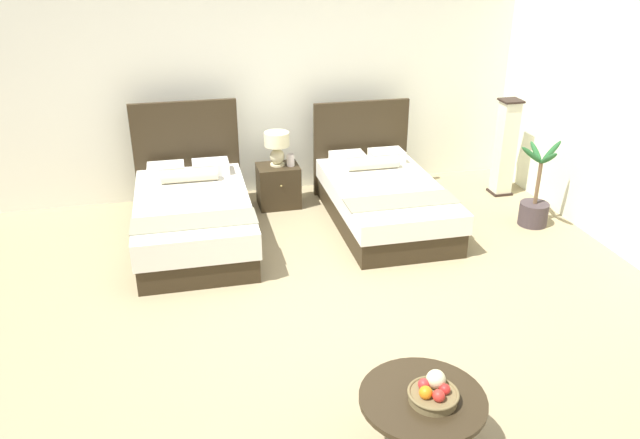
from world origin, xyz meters
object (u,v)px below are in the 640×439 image
vase (291,160)px  coffee_table (422,409)px  floor_lamp_corner (505,148)px  fruit_bowl (433,392)px  potted_palm (535,205)px  nightstand (278,186)px  bed_near_window (193,214)px  table_lamp (277,144)px  bed_near_corner (383,198)px

vase → coffee_table: 4.21m
floor_lamp_corner → fruit_bowl: bearing=-123.7°
fruit_bowl → potted_palm: 3.97m
nightstand → potted_palm: potted_palm is taller
vase → fruit_bowl: (0.06, -4.24, -0.08)m
floor_lamp_corner → bed_near_window: bearing=-173.6°
bed_near_window → floor_lamp_corner: size_ratio=1.70×
vase → table_lamp: bearing=158.3°
bed_near_window → nightstand: bed_near_window is taller
bed_near_window → bed_near_corner: (2.18, 0.00, -0.03)m
table_lamp → coffee_table: table_lamp is taller
coffee_table → fruit_bowl: bearing=-38.7°
vase → bed_near_window: bearing=-150.6°
table_lamp → coffee_table: 4.29m
bed_near_corner → fruit_bowl: bed_near_corner is taller
vase → floor_lamp_corner: bearing=-5.1°
vase → floor_lamp_corner: (2.72, -0.24, 0.02)m
fruit_bowl → potted_palm: bearing=49.8°
coffee_table → fruit_bowl: (0.05, -0.04, 0.16)m
bed_near_window → nightstand: 1.30m
bed_near_corner → table_lamp: bed_near_corner is taller
bed_near_window → coffee_table: (1.24, -3.51, 0.05)m
floor_lamp_corner → potted_palm: floor_lamp_corner is taller
bed_near_window → coffee_table: 3.72m
table_lamp → floor_lamp_corner: bearing=-6.0°
nightstand → floor_lamp_corner: floor_lamp_corner is taller
bed_near_window → bed_near_corner: size_ratio=0.99×
nightstand → potted_palm: bearing=-24.3°
nightstand → vase: bearing=-14.8°
table_lamp → potted_palm: size_ratio=0.41×
bed_near_corner → vase: size_ratio=14.26×
coffee_table → fruit_bowl: 0.17m
bed_near_window → fruit_bowl: 3.78m
bed_near_window → potted_palm: bearing=-7.7°
bed_near_window → table_lamp: size_ratio=5.07×
potted_palm → floor_lamp_corner: bearing=84.0°
nightstand → table_lamp: table_lamp is taller
bed_near_corner → coffee_table: size_ratio=2.61×
nightstand → potted_palm: 3.04m
table_lamp → floor_lamp_corner: 2.89m
bed_near_corner → coffee_table: bearing=-105.0°
floor_lamp_corner → nightstand: bearing=174.3°
floor_lamp_corner → potted_palm: 1.04m
nightstand → potted_palm: (2.77, -1.25, -0.02)m
fruit_bowl → floor_lamp_corner: size_ratio=0.26×
coffee_table → vase: bearing=90.2°
bed_near_window → coffee_table: bearing=-70.6°
bed_near_window → vase: (1.23, 0.69, 0.29)m
bed_near_corner → vase: 1.22m
nightstand → potted_palm: size_ratio=0.51×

